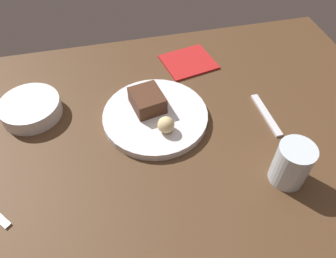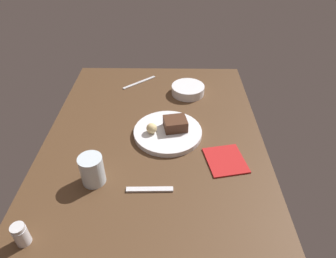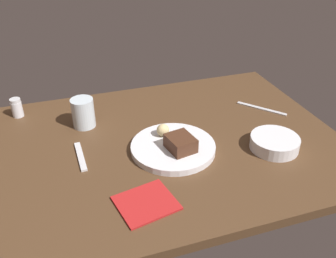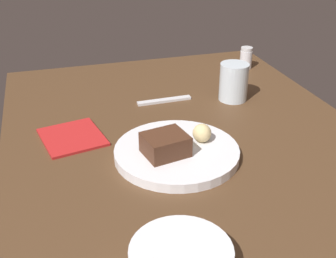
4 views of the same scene
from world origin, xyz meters
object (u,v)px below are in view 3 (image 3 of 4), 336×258
at_px(butter_knife, 261,109).
at_px(folded_napkin, 146,203).
at_px(side_bowl, 275,143).
at_px(dessert_plate, 173,147).
at_px(water_glass, 83,113).
at_px(dessert_spoon, 81,157).
at_px(salt_shaker, 17,108).
at_px(chocolate_cake_slice, 181,143).
at_px(bread_roll, 163,130).

height_order(butter_knife, folded_napkin, folded_napkin).
relative_size(side_bowl, butter_knife, 0.81).
distance_m(dessert_plate, water_glass, 0.34).
distance_m(water_glass, folded_napkin, 0.46).
xyz_separation_m(dessert_spoon, butter_knife, (-0.69, -0.10, -0.00)).
distance_m(salt_shaker, folded_napkin, 0.67).
bearing_deg(chocolate_cake_slice, salt_shaker, -40.66).
relative_size(bread_roll, water_glass, 0.40).
distance_m(water_glass, butter_knife, 0.66).
bearing_deg(side_bowl, salt_shaker, -31.45).
distance_m(chocolate_cake_slice, salt_shaker, 0.63).
bearing_deg(butter_knife, water_glass, 41.64).
relative_size(water_glass, side_bowl, 0.67).
relative_size(dessert_plate, dessert_spoon, 1.78).
bearing_deg(butter_knife, folded_napkin, 82.43).
bearing_deg(folded_napkin, butter_knife, -147.09).
xyz_separation_m(dessert_plate, side_bowl, (-0.31, 0.09, 0.01)).
bearing_deg(salt_shaker, water_glass, 146.86).
relative_size(dessert_spoon, butter_knife, 0.79).
height_order(dessert_plate, chocolate_cake_slice, chocolate_cake_slice).
distance_m(water_glass, dessert_spoon, 0.20).
distance_m(side_bowl, dessert_spoon, 0.61).
xyz_separation_m(chocolate_cake_slice, butter_knife, (-0.39, -0.18, -0.04)).
height_order(dessert_plate, dessert_spoon, dessert_plate).
distance_m(side_bowl, folded_napkin, 0.47).
bearing_deg(water_glass, salt_shaker, -33.14).
height_order(chocolate_cake_slice, side_bowl, chocolate_cake_slice).
bearing_deg(folded_napkin, side_bowl, -165.55).
xyz_separation_m(dessert_plate, water_glass, (0.24, -0.24, 0.04)).
xyz_separation_m(salt_shaker, side_bowl, (-0.77, 0.47, -0.01)).
bearing_deg(side_bowl, chocolate_cake_slice, -11.75).
bearing_deg(side_bowl, folded_napkin, 14.45).
relative_size(chocolate_cake_slice, bread_roll, 2.12).
xyz_separation_m(butter_knife, folded_napkin, (0.55, 0.36, 0.00)).
xyz_separation_m(chocolate_cake_slice, side_bowl, (-0.29, 0.06, -0.02)).
height_order(bread_roll, dessert_spoon, bread_roll).
bearing_deg(folded_napkin, chocolate_cake_slice, -131.82).
xyz_separation_m(bread_roll, water_glass, (0.23, -0.18, 0.01)).
bearing_deg(salt_shaker, folded_napkin, 118.54).
height_order(salt_shaker, water_glass, water_glass).
xyz_separation_m(dessert_plate, chocolate_cake_slice, (-0.01, 0.03, 0.03)).
height_order(chocolate_cake_slice, butter_knife, chocolate_cake_slice).
relative_size(chocolate_cake_slice, water_glass, 0.85).
xyz_separation_m(chocolate_cake_slice, water_glass, (0.26, -0.27, 0.01)).
height_order(salt_shaker, side_bowl, salt_shaker).
relative_size(chocolate_cake_slice, side_bowl, 0.56).
bearing_deg(dessert_spoon, chocolate_cake_slice, -106.70).
bearing_deg(bread_roll, salt_shaker, -35.42).
bearing_deg(folded_napkin, salt_shaker, -61.46).
relative_size(salt_shaker, butter_knife, 0.36).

